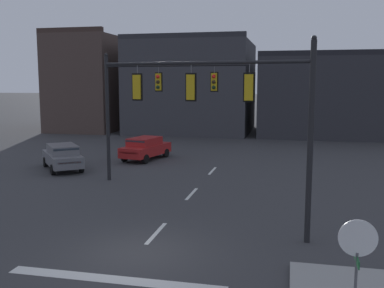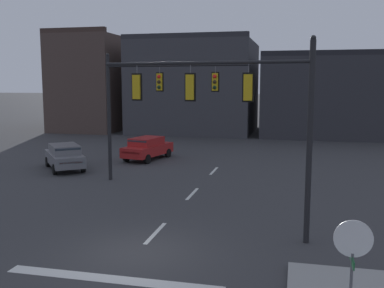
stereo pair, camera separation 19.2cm
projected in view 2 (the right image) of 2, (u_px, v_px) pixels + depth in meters
The scene contains 9 objects.
ground_plane at pixel (137, 253), 14.54m from camera, with size 400.00×400.00×0.00m, color #353538.
stop_bar_paint at pixel (112, 279), 12.61m from camera, with size 6.40×0.50×0.01m, color silver.
lane_centreline at pixel (156, 233), 16.47m from camera, with size 0.16×26.40×0.01m.
signal_mast_near_side at pixel (239, 105), 15.64m from camera, with size 7.69×0.94×7.03m.
signal_mast_far_side at pixel (147, 96), 24.20m from camera, with size 8.02×0.68×7.09m.
stop_sign at pixel (353, 254), 8.85m from camera, with size 0.76×0.64×2.83m.
car_lot_nearside at pixel (65, 156), 28.40m from camera, with size 4.17×4.55×1.61m.
car_lot_middle at pixel (147, 148), 32.06m from camera, with size 2.74×4.69×1.61m.
building_row at pixel (297, 91), 47.91m from camera, with size 58.89×13.80×11.17m.
Camera 2 is at (4.91, -13.15, 5.51)m, focal length 41.86 mm.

